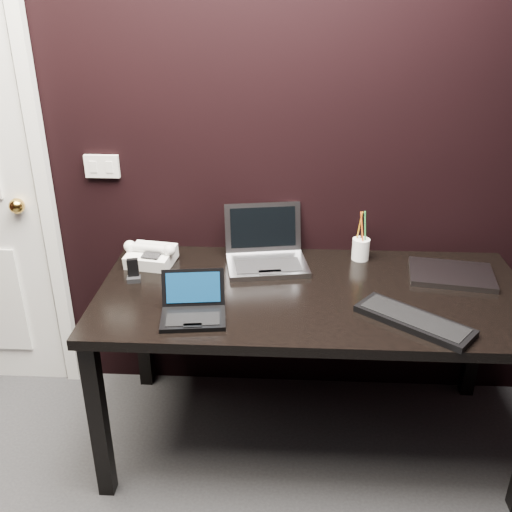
# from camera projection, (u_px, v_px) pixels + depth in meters

# --- Properties ---
(wall_back) EXTENTS (4.00, 0.00, 4.00)m
(wall_back) POSITION_uv_depth(u_px,v_px,m) (244.00, 126.00, 2.39)
(wall_back) COLOR black
(wall_back) RESTS_ON ground
(wall_switch) EXTENTS (0.15, 0.02, 0.10)m
(wall_switch) POSITION_uv_depth(u_px,v_px,m) (102.00, 166.00, 2.48)
(wall_switch) COLOR silver
(wall_switch) RESTS_ON wall_back
(desk) EXTENTS (1.70, 0.80, 0.74)m
(desk) POSITION_uv_depth(u_px,v_px,m) (312.00, 308.00, 2.28)
(desk) COLOR black
(desk) RESTS_ON ground
(netbook) EXTENTS (0.25, 0.23, 0.15)m
(netbook) POSITION_uv_depth(u_px,v_px,m) (193.00, 309.00, 2.06)
(netbook) COLOR black
(netbook) RESTS_ON desk
(silver_laptop) EXTENTS (0.38, 0.35, 0.23)m
(silver_laptop) POSITION_uv_depth(u_px,v_px,m) (266.00, 254.00, 2.45)
(silver_laptop) COLOR #9C9CA1
(silver_laptop) RESTS_ON desk
(ext_keyboard) EXTENTS (0.41, 0.37, 0.03)m
(ext_keyboard) POSITION_uv_depth(u_px,v_px,m) (414.00, 320.00, 2.02)
(ext_keyboard) COLOR black
(ext_keyboard) RESTS_ON desk
(closed_laptop) EXTENTS (0.37, 0.29, 0.02)m
(closed_laptop) POSITION_uv_depth(u_px,v_px,m) (451.00, 274.00, 2.35)
(closed_laptop) COLOR gray
(closed_laptop) RESTS_ON desk
(desk_phone) EXTENTS (0.24, 0.20, 0.11)m
(desk_phone) POSITION_uv_depth(u_px,v_px,m) (151.00, 255.00, 2.45)
(desk_phone) COLOR white
(desk_phone) RESTS_ON desk
(mobile_phone) EXTENTS (0.06, 0.06, 0.09)m
(mobile_phone) POSITION_uv_depth(u_px,v_px,m) (133.00, 273.00, 2.31)
(mobile_phone) COLOR black
(mobile_phone) RESTS_ON desk
(pen_cup) EXTENTS (0.09, 0.09, 0.22)m
(pen_cup) POSITION_uv_depth(u_px,v_px,m) (361.00, 248.00, 2.49)
(pen_cup) COLOR white
(pen_cup) RESTS_ON desk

